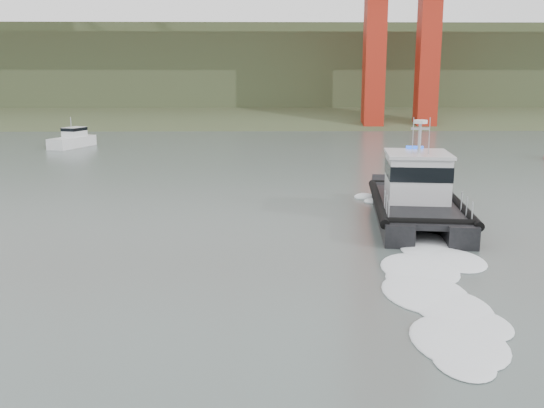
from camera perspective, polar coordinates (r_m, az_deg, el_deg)
The scene contains 4 objects.
ground at distance 18.93m, azimuth -4.43°, elevation -12.61°, with size 400.00×400.00×0.00m, color #4E5C57.
headlands at distance 142.69m, azimuth -1.52°, elevation 11.62°, with size 500.00×105.36×27.12m.
patrol_boat at distance 34.45m, azimuth 13.48°, elevation 0.88°, with size 5.76×12.26×5.73m.
motorboat at distance 72.18m, azimuth -18.24°, elevation 5.80°, with size 4.04×6.66×3.47m.
Camera 1 is at (1.11, -17.19, 7.86)m, focal length 40.00 mm.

